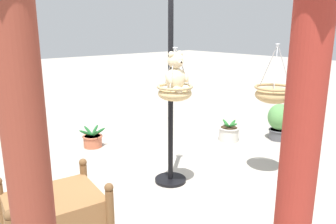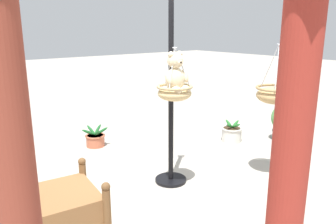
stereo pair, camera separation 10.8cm
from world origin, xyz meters
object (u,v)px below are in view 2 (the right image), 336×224
greenhouse_pillar_right (289,174)px  potted_plant_fern_front (283,122)px  greenhouse_pillar_left (19,213)px  potted_plant_tall_leafy (232,133)px  display_pole_central (171,126)px  teddy_bear (176,75)px  hanging_basket_left_high (275,94)px  potted_plant_flowering_red (95,139)px  wooden_planter_box (53,216)px  hanging_basket_with_teddy (175,92)px

greenhouse_pillar_right → potted_plant_fern_front: size_ratio=3.74×
greenhouse_pillar_left → greenhouse_pillar_right: bearing=158.4°
greenhouse_pillar_right → potted_plant_tall_leafy: bearing=-136.0°
display_pole_central → greenhouse_pillar_left: (2.43, 1.82, 0.46)m
potted_plant_tall_leafy → greenhouse_pillar_left: bearing=28.4°
teddy_bear → hanging_basket_left_high: size_ratio=0.62×
greenhouse_pillar_left → teddy_bear: bearing=-145.9°
potted_plant_flowering_red → potted_plant_tall_leafy: bearing=146.8°
greenhouse_pillar_left → wooden_planter_box: 1.94m
greenhouse_pillar_left → potted_plant_tall_leafy: 5.15m
hanging_basket_left_high → hanging_basket_with_teddy: bearing=-23.7°
hanging_basket_left_high → wooden_planter_box: (2.93, -0.54, -0.96)m
teddy_bear → potted_plant_flowering_red: teddy_bear is taller
potted_plant_flowering_red → hanging_basket_with_teddy: bearing=90.0°
hanging_basket_left_high → potted_plant_flowering_red: bearing=-65.0°
display_pole_central → potted_plant_tall_leafy: (-1.99, -0.58, -0.66)m
teddy_bear → wooden_planter_box: teddy_bear is taller
greenhouse_pillar_right → teddy_bear: bearing=-113.4°
display_pole_central → greenhouse_pillar_right: (1.05, 2.36, 0.45)m
greenhouse_pillar_left → hanging_basket_left_high: bearing=-164.5°
display_pole_central → greenhouse_pillar_right: 2.62m
display_pole_central → greenhouse_pillar_left: 3.07m
potted_plant_flowering_red → teddy_bear: bearing=90.0°
potted_plant_tall_leafy → greenhouse_pillar_right: bearing=44.0°
hanging_basket_with_teddy → greenhouse_pillar_left: bearing=34.5°
greenhouse_pillar_left → wooden_planter_box: size_ratio=2.55×
potted_plant_fern_front → hanging_basket_with_teddy: bearing=4.7°
hanging_basket_with_teddy → potted_plant_flowering_red: bearing=-90.0°
potted_plant_fern_front → potted_plant_tall_leafy: 1.00m
hanging_basket_left_high → potted_plant_tall_leafy: bearing=-120.8°
hanging_basket_with_teddy → potted_plant_fern_front: hanging_basket_with_teddy is taller
display_pole_central → potted_plant_fern_front: 2.81m
potted_plant_flowering_red → display_pole_central: bearing=94.4°
greenhouse_pillar_left → greenhouse_pillar_right: (-1.37, 0.54, -0.01)m
greenhouse_pillar_right → potted_plant_flowering_red: bearing=-101.7°
hanging_basket_with_teddy → hanging_basket_left_high: hanging_basket_left_high is taller
hanging_basket_with_teddy → potted_plant_fern_front: 3.09m
potted_plant_fern_front → potted_plant_flowering_red: (2.93, -1.99, -0.23)m
hanging_basket_with_teddy → teddy_bear: 0.22m
greenhouse_pillar_right → potted_plant_flowering_red: 4.57m
potted_plant_flowering_red → potted_plant_fern_front: bearing=145.8°
greenhouse_pillar_left → potted_plant_fern_front: 5.58m
hanging_basket_left_high → greenhouse_pillar_right: 2.69m
wooden_planter_box → potted_plant_tall_leafy: wooden_planter_box is taller
hanging_basket_left_high → potted_plant_fern_front: 2.01m
hanging_basket_left_high → greenhouse_pillar_right: bearing=34.8°
potted_plant_flowering_red → hanging_basket_left_high: bearing=115.0°
greenhouse_pillar_left → potted_plant_flowering_red: (-2.28, -3.79, -1.14)m
hanging_basket_with_teddy → potted_plant_flowering_red: 2.53m
display_pole_central → greenhouse_pillar_left: bearing=36.8°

